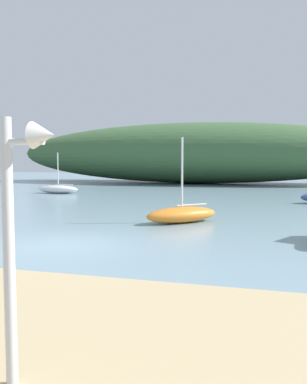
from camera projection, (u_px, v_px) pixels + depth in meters
The scene contains 4 objects.
ground_plane at pixel (70, 245), 12.46m from camera, with size 120.00×120.00×0.00m, color #7A99A8.
distant_hill at pixel (194, 153), 44.35m from camera, with size 39.82×10.89×6.37m, color #3D6038.
sailboat_west_reach at pixel (182, 214), 16.79m from camera, with size 3.01×2.99×3.42m.
sailboat_by_sandbar at pixel (58, 189), 31.10m from camera, with size 3.22×1.19×3.02m.
Camera 1 is at (5.76, -11.14, 2.56)m, focal length 39.12 mm.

